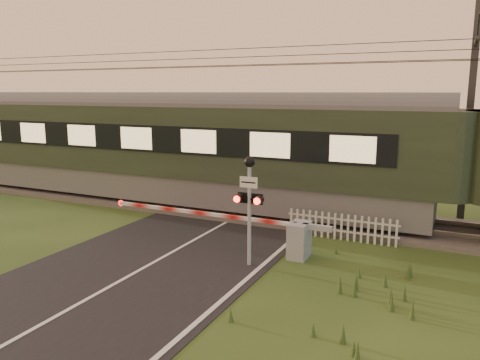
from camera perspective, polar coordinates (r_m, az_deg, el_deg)
The scene contains 9 objects.
ground at distance 12.72m, azimuth -11.66°, elevation -10.54°, with size 160.00×160.00×0.00m, color #273C17.
road at distance 12.53m, azimuth -12.24°, elevation -10.84°, with size 6.00×140.00×0.03m.
track_bed at distance 18.05m, azimuth 0.75°, elevation -3.70°, with size 140.00×3.40×0.39m.
overhead_wires at distance 17.52m, azimuth 0.79°, elevation 14.53°, with size 120.00×0.62×0.62m.
train at distance 16.08m, azimuth 26.47°, elevation 1.81°, with size 45.14×3.11×4.21m.
boom_gate at distance 13.30m, azimuth 5.57°, elevation -6.80°, with size 7.20×0.78×1.03m.
crossing_signal at distance 12.11m, azimuth 1.16°, elevation -1.40°, with size 0.75×0.33×2.94m.
picket_fence at distance 14.95m, azimuth 12.27°, elevation -5.60°, with size 3.49×0.07×0.84m.
catenary_mast at distance 18.17m, azimuth 26.23°, elevation 7.77°, with size 0.24×2.47×7.67m.
Camera 1 is at (7.21, -9.43, 4.57)m, focal length 35.00 mm.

